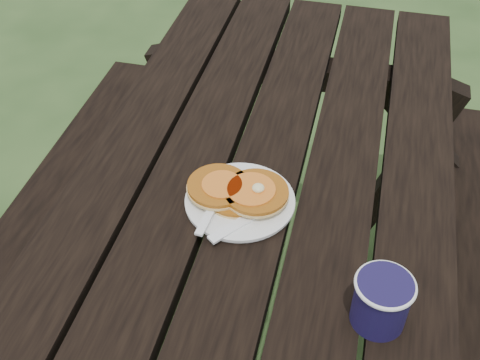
% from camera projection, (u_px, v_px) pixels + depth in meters
% --- Properties ---
extents(picnic_table, '(1.36, 1.80, 0.75)m').
position_uv_depth(picnic_table, '(248.00, 333.00, 1.38)').
color(picnic_table, black).
rests_on(picnic_table, ground).
extents(plate, '(0.26, 0.26, 0.01)m').
position_uv_depth(plate, '(240.00, 201.00, 1.15)').
color(plate, white).
rests_on(plate, picnic_table).
extents(pancake_stack, '(0.19, 0.12, 0.04)m').
position_uv_depth(pancake_stack, '(238.00, 191.00, 1.14)').
color(pancake_stack, '#AF5F13').
rests_on(pancake_stack, plate).
extents(knife, '(0.12, 0.16, 0.00)m').
position_uv_depth(knife, '(249.00, 217.00, 1.11)').
color(knife, white).
rests_on(knife, plate).
extents(fork, '(0.05, 0.16, 0.01)m').
position_uv_depth(fork, '(209.00, 214.00, 1.10)').
color(fork, white).
rests_on(fork, plate).
extents(coffee_cup, '(0.09, 0.09, 0.09)m').
position_uv_depth(coffee_cup, '(382.00, 299.00, 0.92)').
color(coffee_cup, '#18123C').
rests_on(coffee_cup, picnic_table).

